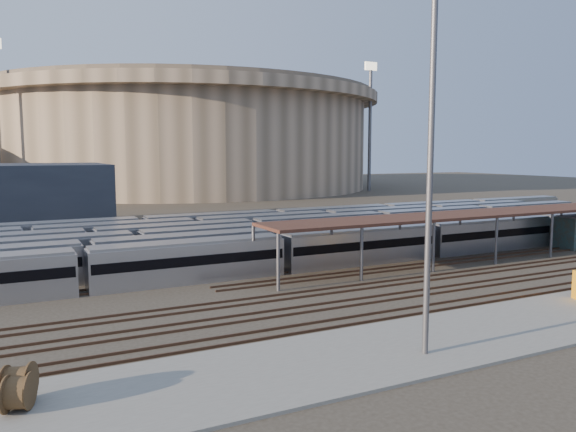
% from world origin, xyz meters
% --- Properties ---
extents(ground, '(420.00, 420.00, 0.00)m').
position_xyz_m(ground, '(0.00, 0.00, 0.00)').
color(ground, '#383026').
rests_on(ground, ground).
extents(apron, '(50.00, 9.00, 0.20)m').
position_xyz_m(apron, '(-5.00, -15.00, 0.10)').
color(apron, gray).
rests_on(apron, ground).
extents(subway_trains, '(125.08, 23.90, 3.60)m').
position_xyz_m(subway_trains, '(-1.85, 18.50, 1.80)').
color(subway_trains, '#B3B4B8').
rests_on(subway_trains, ground).
extents(inspection_shed, '(60.30, 6.00, 5.30)m').
position_xyz_m(inspection_shed, '(22.00, 4.00, 4.98)').
color(inspection_shed, '#56555A').
rests_on(inspection_shed, ground).
extents(empty_tracks, '(170.00, 9.62, 0.18)m').
position_xyz_m(empty_tracks, '(0.00, -5.00, 0.09)').
color(empty_tracks, '#4C3323').
rests_on(empty_tracks, ground).
extents(stadium, '(124.00, 124.00, 32.50)m').
position_xyz_m(stadium, '(25.00, 140.00, 16.47)').
color(stadium, tan).
rests_on(stadium, ground).
extents(floodlight_2, '(4.00, 1.00, 38.40)m').
position_xyz_m(floodlight_2, '(70.00, 100.00, 20.65)').
color(floodlight_2, '#56555A').
rests_on(floodlight_2, ground).
extents(floodlight_3, '(4.00, 1.00, 38.40)m').
position_xyz_m(floodlight_3, '(-10.00, 160.00, 20.65)').
color(floodlight_3, '#56555A').
rests_on(floodlight_3, ground).
extents(cable_reel_west, '(1.55, 1.98, 1.74)m').
position_xyz_m(cable_reel_west, '(-28.50, -14.14, 1.07)').
color(cable_reel_west, brown).
rests_on(cable_reel_west, apron).
extents(cable_reel_east, '(1.75, 2.21, 1.94)m').
position_xyz_m(cable_reel_east, '(-28.50, -13.36, 1.17)').
color(cable_reel_east, brown).
rests_on(cable_reel_east, apron).
extents(yard_light_pole, '(0.81, 0.36, 20.66)m').
position_xyz_m(yard_light_pole, '(-7.06, -16.62, 10.61)').
color(yard_light_pole, '#56555A').
rests_on(yard_light_pole, apron).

